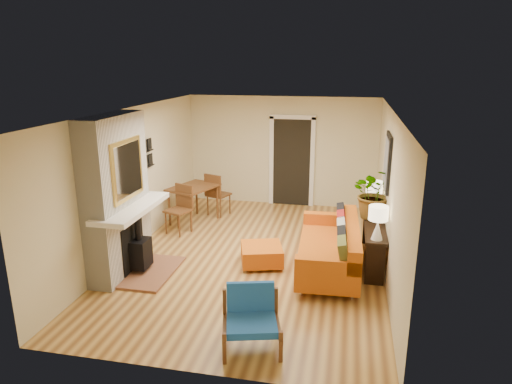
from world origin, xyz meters
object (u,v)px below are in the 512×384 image
(ottoman, at_px, (262,254))
(console_table, at_px, (374,231))
(lamp_near, at_px, (378,219))
(lamp_far, at_px, (374,192))
(blue_chair, at_px, (251,314))
(sofa, at_px, (334,248))
(houseplant, at_px, (375,193))
(dining_table, at_px, (196,194))

(ottoman, height_order, console_table, console_table)
(lamp_near, height_order, lamp_far, same)
(lamp_near, bearing_deg, lamp_far, 90.00)
(blue_chair, xyz_separation_m, lamp_near, (1.56, 1.98, 0.67))
(sofa, xyz_separation_m, houseplant, (0.65, 0.70, 0.79))
(blue_chair, height_order, lamp_far, lamp_far)
(console_table, xyz_separation_m, lamp_near, (0.00, -0.75, 0.49))
(blue_chair, xyz_separation_m, console_table, (1.56, 2.73, 0.18))
(dining_table, height_order, lamp_far, lamp_far)
(lamp_far, bearing_deg, dining_table, 171.20)
(sofa, height_order, lamp_near, lamp_near)
(sofa, relative_size, dining_table, 1.23)
(lamp_near, bearing_deg, dining_table, 150.33)
(sofa, relative_size, blue_chair, 2.68)
(houseplant, bearing_deg, blue_chair, -117.22)
(sofa, bearing_deg, ottoman, -176.45)
(ottoman, height_order, lamp_near, lamp_near)
(blue_chair, xyz_separation_m, lamp_far, (1.56, 3.50, 0.67))
(blue_chair, height_order, houseplant, houseplant)
(ottoman, height_order, dining_table, dining_table)
(ottoman, xyz_separation_m, dining_table, (-1.78, 1.82, 0.44))
(lamp_near, bearing_deg, sofa, 153.14)
(lamp_near, height_order, houseplant, houseplant)
(console_table, bearing_deg, lamp_near, -90.00)
(dining_table, xyz_separation_m, houseplant, (3.64, -1.04, 0.54))
(ottoman, distance_m, console_table, 1.97)
(console_table, distance_m, lamp_far, 0.91)
(blue_chair, bearing_deg, console_table, 60.22)
(lamp_near, relative_size, lamp_far, 1.00)
(houseplant, bearing_deg, dining_table, 163.99)
(lamp_near, xyz_separation_m, lamp_far, (0.00, 1.51, 0.00))
(blue_chair, height_order, console_table, blue_chair)
(lamp_far, xyz_separation_m, houseplant, (-0.01, -0.48, 0.12))
(dining_table, height_order, console_table, dining_table)
(lamp_near, xyz_separation_m, houseplant, (-0.01, 1.03, 0.12))
(ottoman, relative_size, lamp_far, 1.57)
(ottoman, xyz_separation_m, console_table, (1.87, 0.49, 0.38))
(console_table, height_order, lamp_far, lamp_far)
(sofa, distance_m, houseplant, 1.24)
(sofa, xyz_separation_m, dining_table, (-2.99, 1.75, 0.25))
(blue_chair, height_order, lamp_near, lamp_near)
(blue_chair, relative_size, lamp_far, 1.58)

